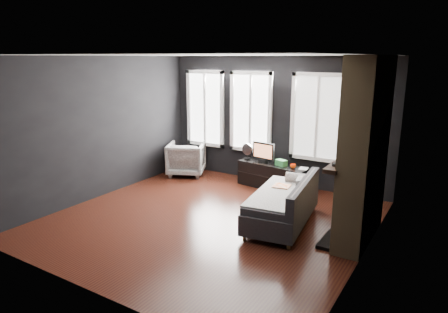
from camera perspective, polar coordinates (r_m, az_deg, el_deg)
The scene contains 18 objects.
floor at distance 6.84m, azimuth -2.06°, elevation -8.99°, with size 5.00×5.00×0.00m, color black.
ceiling at distance 6.29m, azimuth -2.28°, elevation 14.28°, with size 5.00×5.00×0.00m, color white.
wall_back at distance 8.58m, azimuth 7.20°, elevation 5.07°, with size 5.00×0.02×2.70m, color black.
wall_left at distance 8.07m, azimuth -17.11°, elevation 3.99°, with size 0.02×5.00×2.70m, color black.
wall_right at distance 5.48m, azimuth 20.11°, elevation -0.81°, with size 0.02×5.00×2.70m, color black.
windows at distance 8.65m, azimuth 4.53°, elevation 12.06°, with size 4.00×0.16×1.76m, color white, non-canonical shape.
fireplace at distance 6.09m, azimuth 19.46°, elevation 0.68°, with size 0.70×1.62×2.70m, color #93724C, non-canonical shape.
sofa at distance 6.60m, azimuth 8.31°, elevation -6.32°, with size 0.91×1.83×0.79m, color #262528, non-canonical shape.
stripe_pillow at distance 6.77m, azimuth 10.68°, elevation -4.34°, with size 0.08×0.33×0.33m, color gray.
armchair at distance 9.29m, azimuth -5.41°, elevation -0.08°, with size 0.81×0.76×0.83m, color silver.
media_console at distance 8.39m, azimuth 7.08°, elevation -2.78°, with size 1.52×0.47×0.52m, color black, non-canonical shape.
monitor at distance 8.40m, azimuth 5.66°, elevation 0.80°, with size 0.53×0.11×0.47m, color black, non-canonical shape.
desk_fan at distance 8.60m, azimuth 3.34°, elevation 0.77°, with size 0.25×0.25×0.36m, color #A9A9A9, non-canonical shape.
mug at distance 8.04m, azimuth 9.83°, elevation -1.28°, with size 0.11×0.09×0.11m, color #F53F04.
book at distance 8.02m, azimuth 10.75°, elevation -0.95°, with size 0.16×0.02×0.22m, color tan.
storage_box at distance 8.19m, azimuth 8.18°, elevation -0.89°, with size 0.22×0.14×0.12m, color #2D783B.
mantel_vase at distance 6.58m, azimuth 18.20°, elevation 1.54°, with size 0.20×0.21×0.20m, color orange.
mantel_clock at distance 5.65m, azimuth 15.68°, elevation -1.10°, with size 0.11×0.11×0.04m, color black.
Camera 1 is at (3.51, -5.22, 2.67)m, focal length 32.00 mm.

